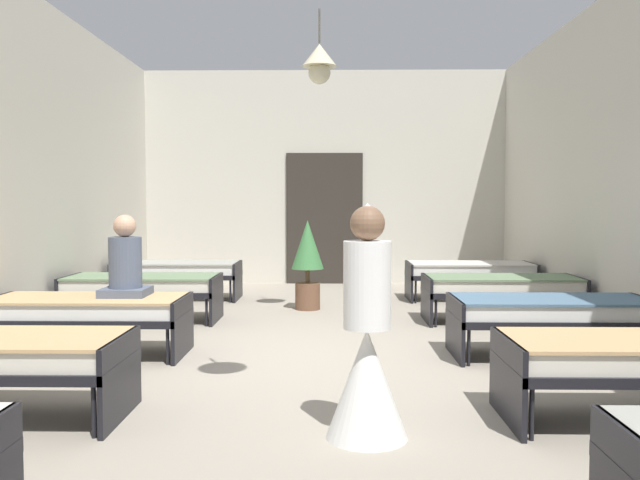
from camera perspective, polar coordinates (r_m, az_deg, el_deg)
The scene contains 11 objects.
ground_plane at distance 6.54m, azimuth -0.14°, elevation -10.38°, with size 7.20×12.33×0.10m, color #9E9384.
room_shell at distance 7.77m, azimuth 0.06°, elevation 6.66°, with size 7.00×11.93×3.91m.
bed_left_row_2 at distance 6.87m, azimuth -19.35°, elevation -5.76°, with size 1.90×0.84×0.57m.
bed_right_row_2 at distance 6.79m, azimuth 19.31°, elevation -5.87°, with size 1.90×0.84×0.57m.
bed_left_row_3 at distance 8.66m, azimuth -14.98°, elevation -3.86°, with size 1.90×0.84×0.57m.
bed_right_row_3 at distance 8.59m, azimuth 15.32°, elevation -3.92°, with size 1.90×0.84×0.57m.
bed_left_row_4 at distance 10.49m, azimuth -12.13°, elevation -2.61°, with size 1.90×0.84×0.57m.
bed_right_row_4 at distance 10.43m, azimuth 12.73°, elevation -2.65°, with size 1.90×0.84×0.57m.
nurse_near_aisle at distance 4.25m, azimuth 4.05°, elevation -9.84°, with size 0.52×0.52×1.49m.
patient_seated_primary at distance 6.79m, azimuth -16.38°, elevation -2.16°, with size 0.44×0.44×0.80m.
potted_plant at distance 9.24m, azimuth -1.08°, elevation -1.49°, with size 0.45×0.45×1.25m.
Camera 1 is at (0.12, -6.36, 1.49)m, focal length 37.25 mm.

